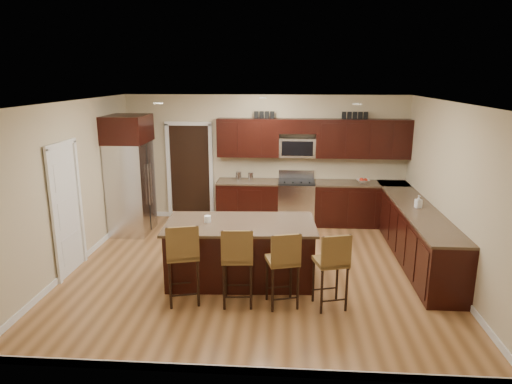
# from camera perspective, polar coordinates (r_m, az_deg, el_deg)

# --- Properties ---
(floor) EXTENTS (6.00, 6.00, 0.00)m
(floor) POSITION_cam_1_polar(r_m,az_deg,el_deg) (7.61, 0.03, -9.57)
(floor) COLOR #9D6C3E
(floor) RESTS_ON ground
(ceiling) EXTENTS (6.00, 6.00, 0.00)m
(ceiling) POSITION_cam_1_polar(r_m,az_deg,el_deg) (6.97, 0.03, 11.17)
(ceiling) COLOR silver
(ceiling) RESTS_ON wall_back
(wall_back) EXTENTS (6.00, 0.00, 6.00)m
(wall_back) POSITION_cam_1_polar(r_m,az_deg,el_deg) (9.86, 1.16, 4.21)
(wall_back) COLOR #C3B38D
(wall_back) RESTS_ON floor
(wall_left) EXTENTS (0.00, 5.50, 5.50)m
(wall_left) POSITION_cam_1_polar(r_m,az_deg,el_deg) (7.96, -22.06, 0.68)
(wall_left) COLOR #C3B38D
(wall_left) RESTS_ON floor
(wall_right) EXTENTS (0.00, 5.50, 5.50)m
(wall_right) POSITION_cam_1_polar(r_m,az_deg,el_deg) (7.58, 23.28, -0.08)
(wall_right) COLOR #C3B38D
(wall_right) RESTS_ON floor
(base_cabinets) EXTENTS (4.02, 3.96, 0.92)m
(base_cabinets) POSITION_cam_1_polar(r_m,az_deg,el_deg) (8.90, 13.02, -3.18)
(base_cabinets) COLOR black
(base_cabinets) RESTS_ON floor
(upper_cabinets) EXTENTS (4.00, 0.33, 0.80)m
(upper_cabinets) POSITION_cam_1_polar(r_m,az_deg,el_deg) (9.62, 7.38, 6.80)
(upper_cabinets) COLOR black
(upper_cabinets) RESTS_ON wall_back
(range) EXTENTS (0.76, 0.64, 1.11)m
(range) POSITION_cam_1_polar(r_m,az_deg,el_deg) (9.75, 5.03, -1.25)
(range) COLOR silver
(range) RESTS_ON floor
(microwave) EXTENTS (0.76, 0.31, 0.40)m
(microwave) POSITION_cam_1_polar(r_m,az_deg,el_deg) (9.66, 5.17, 5.57)
(microwave) COLOR silver
(microwave) RESTS_ON upper_cabinets
(doorway) EXTENTS (0.85, 0.03, 2.06)m
(doorway) POSITION_cam_1_polar(r_m,az_deg,el_deg) (10.12, -8.24, 2.49)
(doorway) COLOR black
(doorway) RESTS_ON floor
(pantry_door) EXTENTS (0.03, 0.80, 2.04)m
(pantry_door) POSITION_cam_1_polar(r_m,az_deg,el_deg) (7.77, -22.65, -2.21)
(pantry_door) COLOR white
(pantry_door) RESTS_ON floor
(letter_decor) EXTENTS (2.20, 0.03, 0.15)m
(letter_decor) POSITION_cam_1_polar(r_m,az_deg,el_deg) (9.57, 6.60, 9.52)
(letter_decor) COLOR black
(letter_decor) RESTS_ON upper_cabinets
(island) EXTENTS (2.33, 1.31, 0.92)m
(island) POSITION_cam_1_polar(r_m,az_deg,el_deg) (7.10, -1.94, -7.64)
(island) COLOR black
(island) RESTS_ON floor
(stool_left) EXTENTS (0.54, 0.54, 1.17)m
(stool_left) POSITION_cam_1_polar(r_m,az_deg,el_deg) (6.33, -9.14, -7.74)
(stool_left) COLOR brown
(stool_left) RESTS_ON floor
(stool_mid) EXTENTS (0.46, 0.46, 1.13)m
(stool_mid) POSITION_cam_1_polar(r_m,az_deg,el_deg) (6.21, -2.33, -8.20)
(stool_mid) COLOR brown
(stool_mid) RESTS_ON floor
(stool_right) EXTENTS (0.50, 0.50, 1.09)m
(stool_right) POSITION_cam_1_polar(r_m,az_deg,el_deg) (6.19, 3.47, -8.56)
(stool_right) COLOR brown
(stool_right) RESTS_ON floor
(refrigerator) EXTENTS (0.79, 0.97, 2.35)m
(refrigerator) POSITION_cam_1_polar(r_m,az_deg,el_deg) (9.35, -15.47, 2.22)
(refrigerator) COLOR silver
(refrigerator) RESTS_ON floor
(floor_mat) EXTENTS (1.22, 1.04, 0.01)m
(floor_mat) POSITION_cam_1_polar(r_m,az_deg,el_deg) (9.07, 2.73, -5.52)
(floor_mat) COLOR brown
(floor_mat) RESTS_ON floor
(fruit_bowl) EXTENTS (0.27, 0.27, 0.07)m
(fruit_bowl) POSITION_cam_1_polar(r_m,az_deg,el_deg) (9.76, 13.22, 1.34)
(fruit_bowl) COLOR silver
(fruit_bowl) RESTS_ON base_cabinets
(soap_bottle) EXTENTS (0.12, 0.12, 0.21)m
(soap_bottle) POSITION_cam_1_polar(r_m,az_deg,el_deg) (8.15, 19.65, -1.13)
(soap_bottle) COLOR #B2B2B2
(soap_bottle) RESTS_ON base_cabinets
(canister_tall) EXTENTS (0.12, 0.12, 0.19)m
(canister_tall) POSITION_cam_1_polar(r_m,az_deg,el_deg) (9.67, -2.20, 1.99)
(canister_tall) COLOR silver
(canister_tall) RESTS_ON base_cabinets
(canister_short) EXTENTS (0.11, 0.11, 0.18)m
(canister_short) POSITION_cam_1_polar(r_m,az_deg,el_deg) (9.65, -0.68, 1.92)
(canister_short) COLOR silver
(canister_short) RESTS_ON base_cabinets
(island_jar) EXTENTS (0.10, 0.10, 0.10)m
(island_jar) POSITION_cam_1_polar(r_m,az_deg,el_deg) (6.99, -6.07, -3.37)
(island_jar) COLOR white
(island_jar) RESTS_ON island
(stool_extra) EXTENTS (0.50, 0.50, 1.09)m
(stool_extra) POSITION_cam_1_polar(r_m,az_deg,el_deg) (6.22, 9.53, -8.63)
(stool_extra) COLOR brown
(stool_extra) RESTS_ON floor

